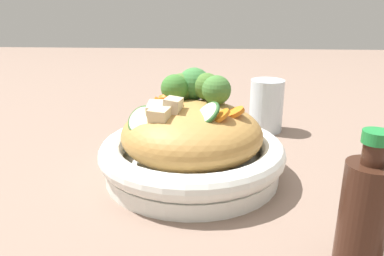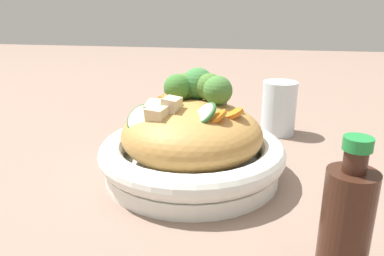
# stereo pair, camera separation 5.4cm
# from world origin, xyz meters

# --- Properties ---
(ground_plane) EXTENTS (3.00, 3.00, 0.00)m
(ground_plane) POSITION_xyz_m (0.00, 0.00, 0.00)
(ground_plane) COLOR #81695B
(serving_bowl) EXTENTS (0.27, 0.27, 0.06)m
(serving_bowl) POSITION_xyz_m (0.00, 0.00, 0.03)
(serving_bowl) COLOR white
(serving_bowl) RESTS_ON ground_plane
(noodle_heap) EXTENTS (0.20, 0.20, 0.09)m
(noodle_heap) POSITION_xyz_m (-0.00, -0.00, 0.07)
(noodle_heap) COLOR #B08242
(noodle_heap) RESTS_ON serving_bowl
(broccoli_florets) EXTENTS (0.09, 0.12, 0.06)m
(broccoli_florets) POSITION_xyz_m (0.04, -0.00, 0.13)
(broccoli_florets) COLOR #A2B574
(broccoli_florets) RESTS_ON serving_bowl
(carrot_coins) EXTENTS (0.15, 0.14, 0.04)m
(carrot_coins) POSITION_xyz_m (0.02, 0.00, 0.10)
(carrot_coins) COLOR orange
(carrot_coins) RESTS_ON serving_bowl
(zucchini_slices) EXTENTS (0.05, 0.14, 0.04)m
(zucchini_slices) POSITION_xyz_m (-0.04, 0.02, 0.10)
(zucchini_slices) COLOR beige
(zucchini_slices) RESTS_ON serving_bowl
(chicken_chunks) EXTENTS (0.12, 0.11, 0.03)m
(chicken_chunks) POSITION_xyz_m (-0.01, 0.01, 0.11)
(chicken_chunks) COLOR beige
(chicken_chunks) RESTS_ON serving_bowl
(soy_sauce_bottle) EXTENTS (0.04, 0.04, 0.14)m
(soy_sauce_bottle) POSITION_xyz_m (-0.20, -0.17, 0.06)
(soy_sauce_bottle) COLOR #381E14
(soy_sauce_bottle) RESTS_ON ground_plane
(drinking_glass) EXTENTS (0.07, 0.07, 0.10)m
(drinking_glass) POSITION_xyz_m (0.22, -0.13, 0.05)
(drinking_glass) COLOR silver
(drinking_glass) RESTS_ON ground_plane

